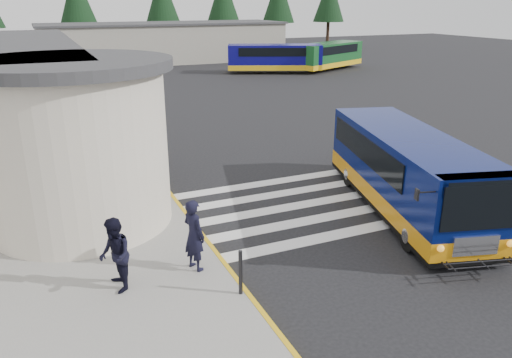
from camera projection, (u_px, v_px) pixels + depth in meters
name	position (u px, v px, depth m)	size (l,w,h in m)	color
ground	(296.00, 196.00, 17.43)	(140.00, 140.00, 0.00)	black
sidewalk	(15.00, 194.00, 17.41)	(10.00, 34.00, 0.15)	gray
curb_strip	(155.00, 175.00, 19.30)	(0.12, 34.00, 0.16)	yellow
crosswalk	(294.00, 206.00, 16.55)	(8.00, 5.35, 0.01)	silver
depot_building	(164.00, 42.00, 55.15)	(26.40, 8.40, 4.20)	gray
transit_bus	(406.00, 175.00, 15.90)	(4.92, 9.21, 2.52)	#06114F
pedestrian_a	(194.00, 235.00, 12.12)	(0.67, 0.44, 1.83)	black
pedestrian_b	(115.00, 255.00, 11.23)	(0.85, 0.66, 1.76)	black
bollard	(241.00, 272.00, 11.17)	(0.09, 0.09, 1.09)	black
far_bus_a	(275.00, 57.00, 46.65)	(8.96, 5.60, 2.24)	#0B0862
far_bus_b	(329.00, 55.00, 48.82)	(8.83, 5.83, 2.22)	#144C20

